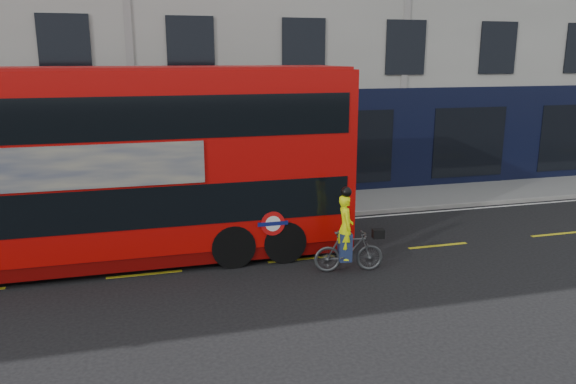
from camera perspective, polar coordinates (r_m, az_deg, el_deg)
name	(u,v)px	position (r m, az deg, el deg)	size (l,w,h in m)	color
ground	(146,299)	(12.86, -14.20, -10.54)	(120.00, 120.00, 0.00)	black
pavement	(140,217)	(18.97, -14.77, -2.48)	(60.00, 3.00, 0.12)	gray
kerb	(141,230)	(17.53, -14.68, -3.78)	(60.00, 0.12, 0.13)	gray
road_edge_line	(142,235)	(17.26, -14.64, -4.26)	(58.00, 0.10, 0.01)	silver
lane_dashes	(145,274)	(14.24, -14.37, -8.10)	(58.00, 0.12, 0.01)	gold
bus	(111,165)	(14.72, -17.54, 2.63)	(12.24, 2.88, 4.93)	#BA0907
cyclist	(348,244)	(13.83, 6.11, -5.26)	(1.77, 0.75, 2.15)	#404344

